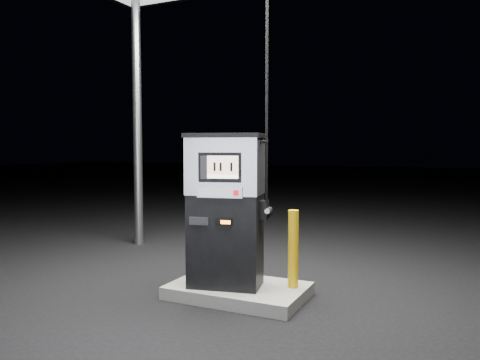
% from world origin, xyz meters
% --- Properties ---
extents(ground, '(80.00, 80.00, 0.00)m').
position_xyz_m(ground, '(0.00, 0.00, 0.00)').
color(ground, black).
rests_on(ground, ground).
extents(pump_island, '(1.60, 1.00, 0.15)m').
position_xyz_m(pump_island, '(0.00, 0.00, 0.07)').
color(pump_island, '#63635E').
rests_on(pump_island, ground).
extents(fuel_dispenser, '(1.04, 0.71, 3.76)m').
position_xyz_m(fuel_dispenser, '(-0.12, -0.10, 1.08)').
color(fuel_dispenser, black).
rests_on(fuel_dispenser, pump_island).
extents(bollard_left, '(0.12, 0.12, 0.82)m').
position_xyz_m(bollard_left, '(-0.74, 0.13, 0.56)').
color(bollard_left, '#E6AE0C').
rests_on(bollard_left, pump_island).
extents(bollard_right, '(0.13, 0.13, 0.92)m').
position_xyz_m(bollard_right, '(0.63, 0.19, 0.61)').
color(bollard_right, '#E6AE0C').
rests_on(bollard_right, pump_island).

